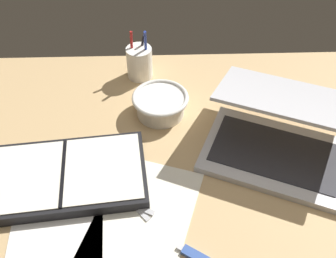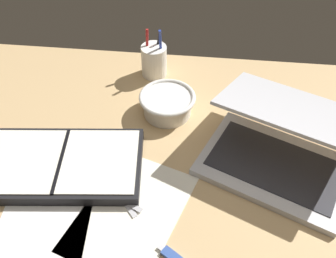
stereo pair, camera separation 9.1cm
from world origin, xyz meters
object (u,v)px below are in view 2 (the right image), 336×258
(pen_cup, at_px, (154,60))
(laptop, at_px, (282,147))
(scissors, at_px, (113,191))
(bowl, at_px, (167,103))
(planner, at_px, (62,164))

(pen_cup, bearing_deg, laptop, -42.39)
(pen_cup, height_order, scissors, pen_cup)
(scissors, bearing_deg, bowl, 109.67)
(laptop, relative_size, bowl, 2.82)
(pen_cup, distance_m, planner, 0.44)
(bowl, xyz_separation_m, pen_cup, (-0.06, 0.17, 0.02))
(scissors, bearing_deg, laptop, 57.58)
(planner, height_order, scissors, planner)
(bowl, relative_size, scissors, 1.37)
(laptop, xyz_separation_m, pen_cup, (-0.35, 0.32, -0.00))
(scissors, bearing_deg, planner, -164.24)
(planner, xyz_separation_m, scissors, (0.14, -0.06, -0.01))
(bowl, distance_m, planner, 0.32)
(laptop, height_order, pen_cup, same)
(pen_cup, xyz_separation_m, planner, (-0.17, -0.40, -0.03))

